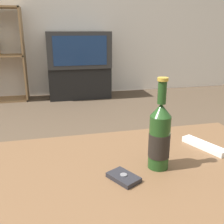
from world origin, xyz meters
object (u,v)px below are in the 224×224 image
at_px(bookshelf, 1,54).
at_px(remote_control, 204,146).
at_px(television, 78,50).
at_px(tv_stand, 79,82).
at_px(cell_phone, 124,177).
at_px(beer_bottle, 160,137).

bearing_deg(bookshelf, remote_control, -68.01).
bearing_deg(television, remote_control, -86.61).
height_order(tv_stand, remote_control, remote_control).
bearing_deg(cell_phone, beer_bottle, -8.95).
bearing_deg(tv_stand, television, -90.00).
bearing_deg(remote_control, tv_stand, 72.85).
height_order(television, beer_bottle, television).
distance_m(television, bookshelf, 0.95).
bearing_deg(tv_stand, cell_phone, -93.89).
relative_size(tv_stand, television, 1.00).
xyz_separation_m(television, cell_phone, (-0.19, -2.82, -0.17)).
height_order(tv_stand, beer_bottle, beer_bottle).
relative_size(beer_bottle, cell_phone, 2.63).
height_order(bookshelf, cell_phone, bookshelf).
bearing_deg(beer_bottle, remote_control, 22.28).
bearing_deg(cell_phone, remote_control, -7.30).
relative_size(television, beer_bottle, 2.74).
distance_m(bookshelf, cell_phone, 2.97).
xyz_separation_m(television, remote_control, (0.16, -2.69, -0.17)).
xyz_separation_m(beer_bottle, remote_control, (0.22, 0.09, -0.09)).
xyz_separation_m(tv_stand, television, (0.00, -0.00, 0.43)).
bearing_deg(bookshelf, tv_stand, -2.76).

